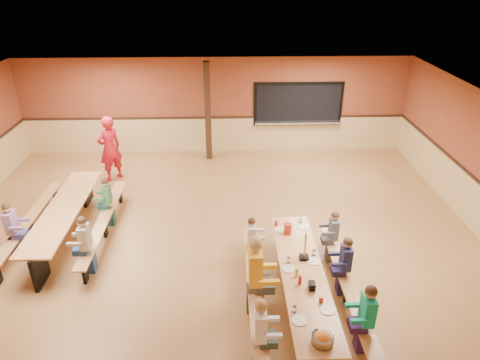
{
  "coord_description": "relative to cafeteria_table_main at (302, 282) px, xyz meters",
  "views": [
    {
      "loc": [
        0.38,
        -7.92,
        5.52
      ],
      "look_at": [
        0.65,
        0.6,
        1.15
      ],
      "focal_mm": 32.0,
      "sensor_mm": 36.0,
      "label": 1
    }
  ],
  "objects": [
    {
      "name": "ground",
      "position": [
        -1.65,
        2.13,
        -0.53
      ],
      "size": [
        12.0,
        12.0,
        0.0
      ],
      "primitive_type": "plane",
      "color": "olive",
      "rests_on": "ground"
    },
    {
      "name": "room_envelope",
      "position": [
        -1.65,
        2.13,
        0.16
      ],
      "size": [
        12.04,
        10.04,
        3.02
      ],
      "color": "brown",
      "rests_on": "ground"
    },
    {
      "name": "kitchen_pass_through",
      "position": [
        0.95,
        7.09,
        0.96
      ],
      "size": [
        2.78,
        0.28,
        1.38
      ],
      "color": "black",
      "rests_on": "ground"
    },
    {
      "name": "structural_post",
      "position": [
        -1.85,
        6.53,
        0.97
      ],
      "size": [
        0.18,
        0.18,
        3.0
      ],
      "primitive_type": "cube",
      "color": "black",
      "rests_on": "ground"
    },
    {
      "name": "cafeteria_table_main",
      "position": [
        0.0,
        0.0,
        0.0
      ],
      "size": [
        1.91,
        3.7,
        0.74
      ],
      "color": "#C0814C",
      "rests_on": "ground"
    },
    {
      "name": "cafeteria_table_second",
      "position": [
        -4.86,
        2.32,
        0.0
      ],
      "size": [
        1.91,
        3.7,
        0.74
      ],
      "color": "#C0814C",
      "rests_on": "ground"
    },
    {
      "name": "seated_child_white_left",
      "position": [
        -0.83,
        -1.23,
        0.1
      ],
      "size": [
        0.39,
        0.32,
        1.25
      ],
      "primitive_type": null,
      "color": "white",
      "rests_on": "ground"
    },
    {
      "name": "seated_adult_yellow",
      "position": [
        -0.83,
        -0.04,
        0.22
      ],
      "size": [
        0.51,
        0.41,
        1.49
      ],
      "primitive_type": null,
      "color": "yellow",
      "rests_on": "ground"
    },
    {
      "name": "seated_child_grey_left",
      "position": [
        -0.83,
        1.16,
        0.03
      ],
      "size": [
        0.32,
        0.26,
        1.11
      ],
      "primitive_type": null,
      "color": "silver",
      "rests_on": "ground"
    },
    {
      "name": "seated_child_teal_right",
      "position": [
        0.83,
        -0.99,
        0.1
      ],
      "size": [
        0.39,
        0.32,
        1.25
      ],
      "primitive_type": null,
      "color": "#14AC87",
      "rests_on": "ground"
    },
    {
      "name": "seated_child_navy_right",
      "position": [
        0.83,
        0.32,
        0.07
      ],
      "size": [
        0.36,
        0.3,
        1.2
      ],
      "primitive_type": null,
      "color": "navy",
      "rests_on": "ground"
    },
    {
      "name": "seated_child_char_right",
      "position": [
        0.83,
        1.28,
        0.05
      ],
      "size": [
        0.34,
        0.28,
        1.15
      ],
      "primitive_type": null,
      "color": "#4F575A",
      "rests_on": "ground"
    },
    {
      "name": "seated_child_purple_sec",
      "position": [
        -5.69,
        1.67,
        0.09
      ],
      "size": [
        0.38,
        0.31,
        1.23
      ],
      "primitive_type": null,
      "color": "#865F90",
      "rests_on": "ground"
    },
    {
      "name": "seated_child_green_sec",
      "position": [
        -4.04,
        2.8,
        0.06
      ],
      "size": [
        0.35,
        0.29,
        1.17
      ],
      "primitive_type": null,
      "color": "#397849",
      "rests_on": "ground"
    },
    {
      "name": "seated_child_tan_sec",
      "position": [
        -4.04,
        1.09,
        0.09
      ],
      "size": [
        0.38,
        0.31,
        1.24
      ],
      "primitive_type": null,
      "color": "#B3A592",
      "rests_on": "ground"
    },
    {
      "name": "standing_woman",
      "position": [
        -4.52,
        5.19,
        0.4
      ],
      "size": [
        0.8,
        0.78,
        1.85
      ],
      "primitive_type": "imported",
      "rotation": [
        0.0,
        0.0,
        3.88
      ],
      "color": "red",
      "rests_on": "ground"
    },
    {
      "name": "punch_pitcher",
      "position": [
        -0.11,
        1.2,
        0.32
      ],
      "size": [
        0.16,
        0.16,
        0.22
      ],
      "primitive_type": "cylinder",
      "color": "red",
      "rests_on": "cafeteria_table_main"
    },
    {
      "name": "chip_bowl",
      "position": [
        0.03,
        -1.52,
        0.29
      ],
      "size": [
        0.32,
        0.32,
        0.15
      ],
      "primitive_type": null,
      "color": "orange",
      "rests_on": "cafeteria_table_main"
    },
    {
      "name": "napkin_dispenser",
      "position": [
        0.08,
        -0.41,
        0.28
      ],
      "size": [
        0.1,
        0.14,
        0.13
      ],
      "primitive_type": "cube",
      "color": "black",
      "rests_on": "cafeteria_table_main"
    },
    {
      "name": "condiment_mustard",
      "position": [
        -0.13,
        -0.09,
        0.3
      ],
      "size": [
        0.06,
        0.06,
        0.17
      ],
      "primitive_type": "cylinder",
      "color": "yellow",
      "rests_on": "cafeteria_table_main"
    },
    {
      "name": "condiment_ketchup",
      "position": [
        -0.1,
        -0.29,
        0.3
      ],
      "size": [
        0.06,
        0.06,
        0.17
      ],
      "primitive_type": "cylinder",
      "color": "#B2140F",
      "rests_on": "cafeteria_table_main"
    },
    {
      "name": "table_paddle",
      "position": [
        0.08,
        0.38,
        0.35
      ],
      "size": [
        0.16,
        0.16,
        0.56
      ],
      "color": "black",
      "rests_on": "cafeteria_table_main"
    },
    {
      "name": "place_settings",
      "position": [
        0.0,
        0.0,
        0.27
      ],
      "size": [
        0.65,
        3.3,
        0.11
      ],
      "primitive_type": null,
      "color": "beige",
      "rests_on": "cafeteria_table_main"
    }
  ]
}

